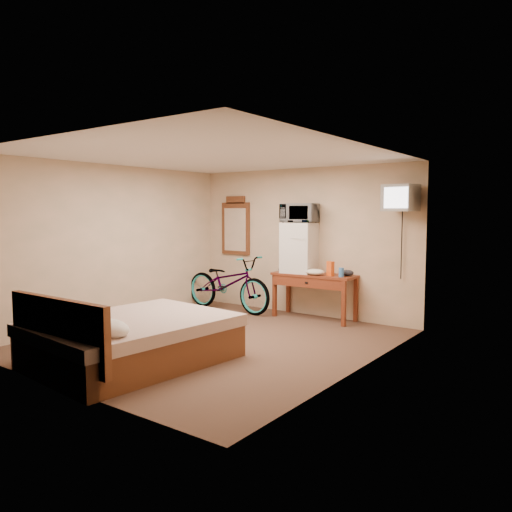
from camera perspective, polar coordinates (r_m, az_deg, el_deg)
name	(u,v)px	position (r m, az deg, el deg)	size (l,w,h in m)	color
room	(215,250)	(6.73, -4.71, 0.69)	(4.60, 4.64, 2.50)	#452E22
desk	(313,281)	(8.21, 6.55, -2.87)	(1.40, 0.57, 0.75)	maroon
mini_fridge	(299,248)	(8.33, 4.96, 0.96)	(0.57, 0.55, 0.83)	silver
microwave	(299,213)	(8.31, 4.99, 4.91)	(0.57, 0.39, 0.32)	silver
snack_bag	(330,269)	(7.98, 8.50, -1.43)	(0.12, 0.07, 0.23)	#E04D13
blue_cup	(341,272)	(7.88, 9.72, -1.85)	(0.08, 0.08, 0.14)	#3874BF
cloth_cream	(315,272)	(8.05, 6.77, -1.83)	(0.32, 0.25, 0.10)	beige
cloth_dark_a	(286,270)	(8.32, 3.40, -1.58)	(0.26, 0.20, 0.10)	black
cloth_dark_b	(347,273)	(8.03, 10.38, -1.90)	(0.21, 0.17, 0.10)	black
crt_television	(401,198)	(7.55, 16.20, 6.38)	(0.49, 0.59, 0.39)	black
wall_mirror	(236,226)	(9.39, -2.34, 3.41)	(0.64, 0.04, 1.09)	brown
bicycle	(228,283)	(8.90, -3.22, -3.10)	(0.66, 1.89, 0.99)	black
bed	(129,339)	(6.04, -14.34, -9.19)	(1.83, 2.31, 0.90)	brown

